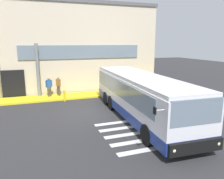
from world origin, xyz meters
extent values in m
cube|color=#2B2B2D|center=(0.00, 0.00, -0.01)|extent=(80.00, 90.00, 0.02)
cube|color=silver|center=(2.00, -6.00, 0.00)|extent=(4.40, 0.36, 0.01)
cube|color=silver|center=(2.00, -5.10, 0.00)|extent=(4.40, 0.36, 0.01)
cube|color=silver|center=(2.00, -4.20, 0.00)|extent=(4.40, 0.36, 0.01)
cube|color=silver|center=(2.00, -3.30, 0.00)|extent=(4.40, 0.36, 0.01)
cube|color=silver|center=(2.00, -2.40, 0.00)|extent=(4.40, 0.36, 0.01)
cube|color=beige|center=(0.00, 12.00, 4.00)|extent=(16.90, 12.00, 8.01)
cube|color=#56565B|center=(0.00, 12.00, 8.16)|extent=(17.10, 12.20, 0.30)
cube|color=black|center=(-4.95, 5.95, 1.20)|extent=(1.80, 0.16, 2.40)
cube|color=slate|center=(1.00, 5.96, 3.80)|extent=(10.90, 0.10, 1.20)
cube|color=yellow|center=(0.00, 4.80, 0.07)|extent=(20.90, 2.00, 0.15)
cylinder|color=slate|center=(-2.95, 5.40, 2.36)|extent=(0.28, 0.28, 4.43)
cube|color=silver|center=(2.80, -2.07, 1.42)|extent=(3.06, 10.83, 2.15)
cube|color=navy|center=(2.80, -2.07, 0.62)|extent=(3.10, 10.87, 0.55)
cube|color=silver|center=(2.80, -2.07, 2.60)|extent=(2.95, 10.62, 0.20)
cube|color=slate|center=(2.54, -7.37, 2.02)|extent=(2.35, 0.23, 1.05)
cube|color=slate|center=(4.10, -1.83, 1.92)|extent=(0.49, 9.51, 0.95)
cube|color=slate|center=(1.52, -1.71, 1.92)|extent=(0.49, 9.51, 0.95)
cube|color=black|center=(2.54, -7.37, 2.38)|extent=(2.15, 0.20, 0.28)
cube|color=black|center=(2.54, -7.50, 0.63)|extent=(2.46, 0.32, 0.52)
sphere|color=beige|center=(3.56, -7.59, 0.65)|extent=(0.18, 0.18, 0.18)
sphere|color=beige|center=(1.51, -7.50, 0.65)|extent=(0.18, 0.18, 0.18)
cylinder|color=#B7B7BF|center=(1.06, -7.10, 2.17)|extent=(0.40, 0.07, 0.05)
cube|color=black|center=(0.86, -7.09, 2.17)|extent=(0.05, 0.20, 0.28)
cylinder|color=black|center=(3.80, -5.68, 0.50)|extent=(0.35, 1.01, 1.00)
cylinder|color=black|center=(1.45, -5.57, 0.50)|extent=(0.35, 1.01, 1.00)
cylinder|color=black|center=(4.07, 0.03, 0.50)|extent=(0.35, 1.01, 1.00)
cylinder|color=black|center=(1.73, 0.14, 0.50)|extent=(0.35, 1.01, 1.00)
cylinder|color=black|center=(4.13, 1.33, 0.50)|extent=(0.35, 1.01, 1.00)
cylinder|color=black|center=(1.79, 1.44, 0.50)|extent=(0.35, 1.01, 1.00)
cylinder|color=#4C4233|center=(-2.06, 5.04, 0.57)|extent=(0.15, 0.15, 0.85)
cylinder|color=#4C4233|center=(-2.24, 4.96, 0.57)|extent=(0.15, 0.15, 0.85)
cube|color=#2659A5|center=(-2.15, 5.00, 1.29)|extent=(0.43, 0.34, 0.58)
sphere|color=tan|center=(-2.15, 5.00, 1.71)|extent=(0.23, 0.23, 0.23)
cylinder|color=#2659A5|center=(-1.92, 5.09, 1.24)|extent=(0.09, 0.09, 0.55)
cylinder|color=#2659A5|center=(-2.38, 4.91, 1.24)|extent=(0.09, 0.09, 0.55)
cylinder|color=#4C4233|center=(-1.31, 4.99, 0.57)|extent=(0.15, 0.15, 0.85)
cylinder|color=#4C4233|center=(-1.42, 5.16, 0.57)|extent=(0.15, 0.15, 0.85)
cube|color=#996633|center=(-1.36, 5.08, 1.29)|extent=(0.39, 0.44, 0.58)
sphere|color=tan|center=(-1.36, 5.08, 1.71)|extent=(0.23, 0.23, 0.23)
cylinder|color=#996633|center=(-1.23, 4.87, 1.24)|extent=(0.09, 0.09, 0.55)
cylinder|color=#996633|center=(-1.50, 5.29, 1.24)|extent=(0.09, 0.09, 0.55)
cylinder|color=yellow|center=(-1.08, 3.60, 0.45)|extent=(0.18, 0.18, 0.90)
camera|label=1|loc=(-3.27, -13.95, 4.67)|focal=35.42mm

